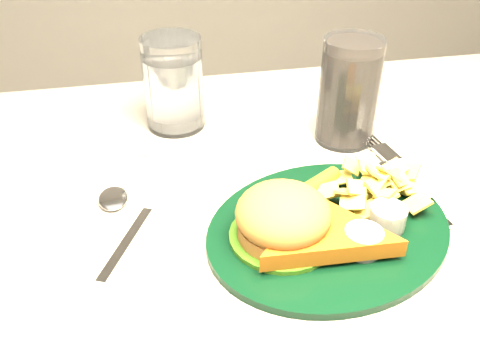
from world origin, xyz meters
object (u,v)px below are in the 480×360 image
(cola_glass, at_px, (349,92))
(fork_napkin, at_px, (408,188))
(dinner_plate, at_px, (331,210))
(water_glass, at_px, (174,84))

(cola_glass, bearing_deg, fork_napkin, -76.50)
(fork_napkin, bearing_deg, dinner_plate, -164.07)
(dinner_plate, bearing_deg, water_glass, 94.24)
(water_glass, xyz_separation_m, cola_glass, (0.23, -0.09, 0.01))
(cola_glass, relative_size, fork_napkin, 0.81)
(water_glass, bearing_deg, fork_napkin, -40.71)
(dinner_plate, height_order, cola_glass, cola_glass)
(water_glass, bearing_deg, dinner_plate, -63.24)
(cola_glass, xyz_separation_m, fork_napkin, (0.03, -0.14, -0.07))
(cola_glass, bearing_deg, dinner_plate, -114.60)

